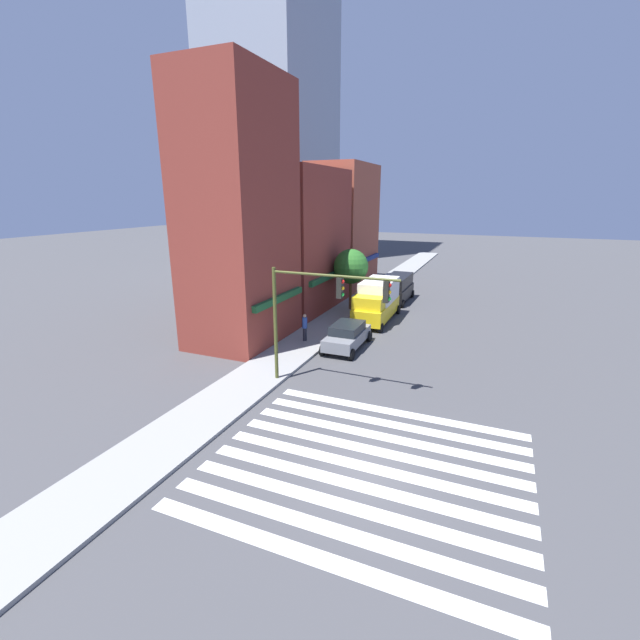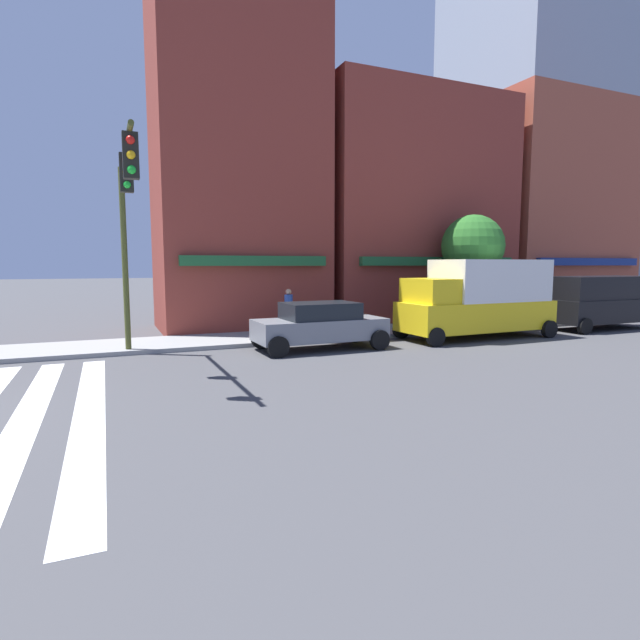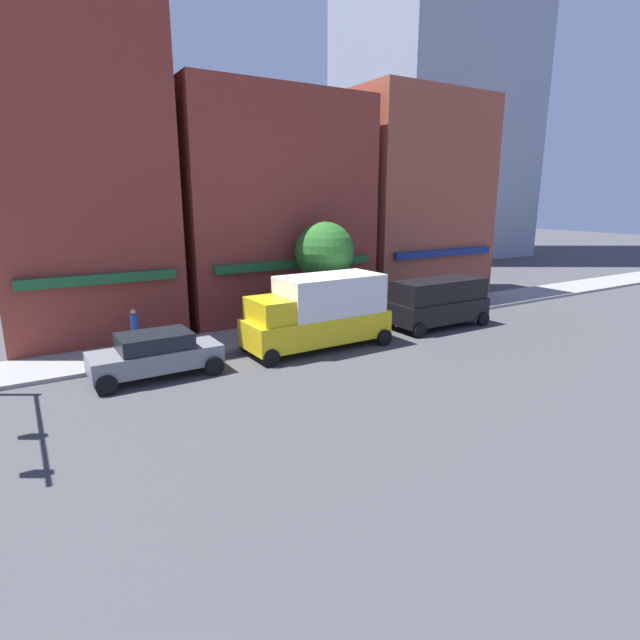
{
  "view_description": "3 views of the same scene",
  "coord_description": "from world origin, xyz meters",
  "px_view_note": "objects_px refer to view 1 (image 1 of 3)",
  "views": [
    {
      "loc": [
        -12.53,
        -3.52,
        9.09
      ],
      "look_at": [
        5.27,
        4.0,
        3.5
      ],
      "focal_mm": 24.0,
      "sensor_mm": 36.0,
      "label": 1
    },
    {
      "loc": [
        4.65,
        -10.58,
        2.87
      ],
      "look_at": [
        11.25,
        4.7,
        1.0
      ],
      "focal_mm": 28.0,
      "sensor_mm": 36.0,
      "label": 2
    },
    {
      "loc": [
        7.48,
        -12.49,
        6.14
      ],
      "look_at": [
        18.0,
        4.7,
        1.2
      ],
      "focal_mm": 28.0,
      "sensor_mm": 36.0,
      "label": 3
    }
  ],
  "objects_px": {
    "pedestrian_white_shirt": "(356,302)",
    "street_tree": "(351,267)",
    "box_truck_yellow": "(377,300)",
    "traffic_signal": "(319,303)",
    "pedestrian_blue_shirt": "(305,327)",
    "van_black": "(397,287)",
    "sedan_grey": "(347,335)"
  },
  "relations": [
    {
      "from": "pedestrian_white_shirt",
      "to": "street_tree",
      "type": "distance_m",
      "value": 3.01
    },
    {
      "from": "van_black",
      "to": "pedestrian_blue_shirt",
      "type": "distance_m",
      "value": 13.88
    },
    {
      "from": "traffic_signal",
      "to": "pedestrian_blue_shirt",
      "type": "distance_m",
      "value": 7.58
    },
    {
      "from": "box_truck_yellow",
      "to": "traffic_signal",
      "type": "bearing_deg",
      "value": -178.2
    },
    {
      "from": "traffic_signal",
      "to": "box_truck_yellow",
      "type": "height_order",
      "value": "traffic_signal"
    },
    {
      "from": "box_truck_yellow",
      "to": "pedestrian_blue_shirt",
      "type": "relative_size",
      "value": 3.53
    },
    {
      "from": "van_black",
      "to": "traffic_signal",
      "type": "bearing_deg",
      "value": -177.92
    },
    {
      "from": "box_truck_yellow",
      "to": "van_black",
      "type": "xyz_separation_m",
      "value": [
        6.79,
        -0.0,
        -0.3
      ]
    },
    {
      "from": "street_tree",
      "to": "box_truck_yellow",
      "type": "bearing_deg",
      "value": -125.67
    },
    {
      "from": "pedestrian_blue_shirt",
      "to": "box_truck_yellow",
      "type": "bearing_deg",
      "value": 102.33
    },
    {
      "from": "van_black",
      "to": "street_tree",
      "type": "bearing_deg",
      "value": 149.78
    },
    {
      "from": "traffic_signal",
      "to": "street_tree",
      "type": "bearing_deg",
      "value": 13.24
    },
    {
      "from": "box_truck_yellow",
      "to": "street_tree",
      "type": "bearing_deg",
      "value": 53.17
    },
    {
      "from": "traffic_signal",
      "to": "pedestrian_white_shirt",
      "type": "distance_m",
      "value": 14.06
    },
    {
      "from": "traffic_signal",
      "to": "van_black",
      "type": "bearing_deg",
      "value": 1.93
    },
    {
      "from": "pedestrian_white_shirt",
      "to": "sedan_grey",
      "type": "bearing_deg",
      "value": 142.49
    },
    {
      "from": "sedan_grey",
      "to": "pedestrian_blue_shirt",
      "type": "relative_size",
      "value": 2.5
    },
    {
      "from": "traffic_signal",
      "to": "box_truck_yellow",
      "type": "xyz_separation_m",
      "value": [
        12.68,
        0.66,
        -2.73
      ]
    },
    {
      "from": "box_truck_yellow",
      "to": "street_tree",
      "type": "distance_m",
      "value": 4.03
    },
    {
      "from": "traffic_signal",
      "to": "pedestrian_blue_shirt",
      "type": "bearing_deg",
      "value": 30.76
    },
    {
      "from": "sedan_grey",
      "to": "street_tree",
      "type": "relative_size",
      "value": 0.9
    },
    {
      "from": "pedestrian_white_shirt",
      "to": "pedestrian_blue_shirt",
      "type": "xyz_separation_m",
      "value": [
        -7.55,
        0.93,
        0.0
      ]
    },
    {
      "from": "traffic_signal",
      "to": "street_tree",
      "type": "xyz_separation_m",
      "value": [
        14.69,
        3.46,
        -0.65
      ]
    },
    {
      "from": "pedestrian_blue_shirt",
      "to": "sedan_grey",
      "type": "bearing_deg",
      "value": 36.98
    },
    {
      "from": "traffic_signal",
      "to": "street_tree",
      "type": "distance_m",
      "value": 15.1
    },
    {
      "from": "box_truck_yellow",
      "to": "van_black",
      "type": "distance_m",
      "value": 6.8
    },
    {
      "from": "sedan_grey",
      "to": "box_truck_yellow",
      "type": "relative_size",
      "value": 0.71
    },
    {
      "from": "van_black",
      "to": "pedestrian_blue_shirt",
      "type": "height_order",
      "value": "van_black"
    },
    {
      "from": "pedestrian_white_shirt",
      "to": "traffic_signal",
      "type": "bearing_deg",
      "value": 138.92
    },
    {
      "from": "box_truck_yellow",
      "to": "street_tree",
      "type": "height_order",
      "value": "street_tree"
    },
    {
      "from": "sedan_grey",
      "to": "box_truck_yellow",
      "type": "distance_m",
      "value": 6.74
    },
    {
      "from": "sedan_grey",
      "to": "pedestrian_blue_shirt",
      "type": "xyz_separation_m",
      "value": [
        -0.09,
        2.85,
        0.23
      ]
    }
  ]
}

